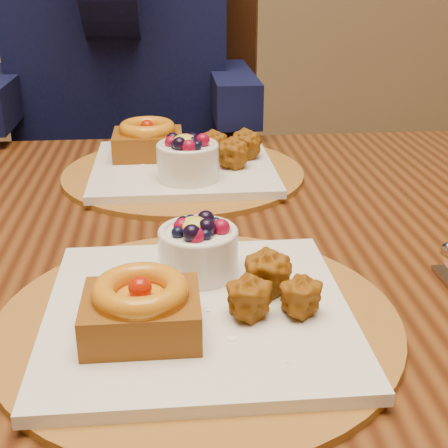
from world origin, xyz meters
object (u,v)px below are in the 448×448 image
at_px(place_setting_far, 181,161).
at_px(chair_far, 141,196).
at_px(place_setting_near, 195,303).
at_px(dining_table, 190,285).
at_px(diner, 117,20).

relative_size(place_setting_far, chair_far, 0.37).
xyz_separation_m(place_setting_far, chair_far, (-0.09, 0.43, -0.22)).
xyz_separation_m(place_setting_near, place_setting_far, (-0.00, 0.43, 0.00)).
xyz_separation_m(dining_table, diner, (-0.12, 0.66, 0.28)).
distance_m(dining_table, place_setting_near, 0.24).
distance_m(dining_table, chair_far, 0.66).
bearing_deg(place_setting_far, dining_table, -89.24).
relative_size(dining_table, diner, 1.79).
bearing_deg(place_setting_near, place_setting_far, 90.10).
height_order(dining_table, place_setting_near, place_setting_near).
bearing_deg(place_setting_far, place_setting_near, -89.90).
distance_m(chair_far, diner, 0.39).
height_order(dining_table, place_setting_far, place_setting_far).
height_order(place_setting_near, diner, diner).
bearing_deg(diner, chair_far, -15.97).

